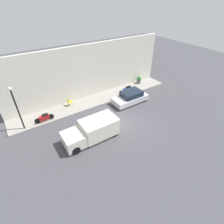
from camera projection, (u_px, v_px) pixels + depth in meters
The scene contains 10 objects.
ground_plane at pixel (123, 123), 16.44m from camera, with size 60.00×60.00×0.00m, color #47474C.
sidewalk at pixel (97, 100), 19.78m from camera, with size 2.39×18.57×0.10m.
building_facade at pixel (90, 72), 19.04m from camera, with size 0.30×18.57×5.86m.
parked_car at pixel (130, 97), 19.08m from camera, with size 1.79×3.93×1.32m.
delivery_van at pixel (92, 131), 14.23m from camera, with size 1.88×4.57×1.66m.
motorcycle_blue at pixel (127, 90), 20.69m from camera, with size 0.30×1.91×0.86m.
motorcycle_red at pixel (44, 118), 16.26m from camera, with size 0.30×1.79×0.74m.
streetlamp at pixel (16, 104), 14.15m from camera, with size 0.29×0.29×4.10m.
potted_plant at pixel (139, 80), 22.88m from camera, with size 0.60×0.60×0.95m.
cafe_chair at pixel (69, 101), 18.40m from camera, with size 0.40×0.40×0.94m.
Camera 1 is at (-10.18, 7.93, 10.29)m, focal length 28.00 mm.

